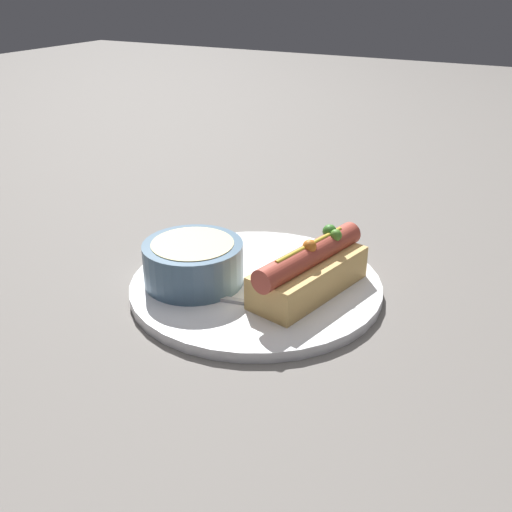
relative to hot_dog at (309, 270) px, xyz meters
name	(u,v)px	position (x,y,z in m)	size (l,w,h in m)	color
ground_plane	(256,290)	(-0.01, 0.06, -0.04)	(4.00, 4.00, 0.00)	slate
dinner_plate	(256,286)	(-0.01, 0.06, -0.03)	(0.29, 0.29, 0.01)	white
hot_dog	(309,270)	(0.00, 0.00, 0.00)	(0.17, 0.09, 0.07)	#DBAD60
soup_bowl	(193,261)	(-0.04, 0.12, 0.00)	(0.11, 0.11, 0.05)	slate
spoon	(191,293)	(-0.07, 0.11, -0.02)	(0.05, 0.18, 0.01)	#B7B7BC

